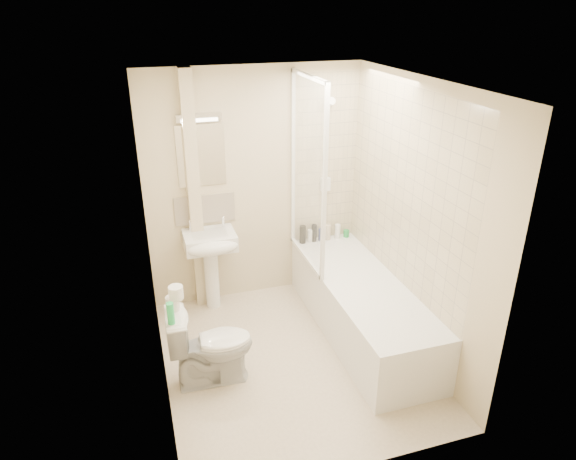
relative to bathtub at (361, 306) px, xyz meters
name	(u,v)px	position (x,y,z in m)	size (l,w,h in m)	color
floor	(292,358)	(-0.75, -0.20, -0.29)	(2.50, 2.50, 0.00)	beige
wall_back	(255,187)	(-0.75, 1.05, 0.91)	(2.20, 0.02, 2.40)	beige
wall_left	(152,256)	(-1.85, -0.20, 0.91)	(0.02, 2.50, 2.40)	beige
wall_right	(414,221)	(0.35, -0.20, 0.91)	(0.02, 2.50, 2.40)	beige
ceiling	(293,83)	(-0.75, -0.20, 2.11)	(2.20, 2.50, 0.02)	white
tile_back	(325,160)	(0.00, 1.04, 1.14)	(0.70, 0.01, 1.75)	beige
tile_right	(404,189)	(0.34, 0.00, 1.14)	(0.01, 2.10, 1.75)	beige
pipe_boxing	(194,196)	(-1.37, 0.99, 0.91)	(0.12, 0.12, 2.40)	beige
splashback	(205,209)	(-1.27, 1.04, 0.74)	(0.60, 0.01, 0.30)	beige
mirror	(201,156)	(-1.27, 1.04, 1.29)	(0.46, 0.01, 0.60)	white
strip_light	(199,117)	(-1.27, 1.02, 1.66)	(0.42, 0.07, 0.07)	silver
bathtub	(361,306)	(0.00, 0.00, 0.00)	(0.70, 2.10, 0.55)	white
shower_screen	(307,173)	(-0.35, 0.60, 1.16)	(0.04, 0.92, 1.80)	white
shower_fixture	(327,150)	(0.00, 0.99, 1.26)	(0.10, 0.16, 0.99)	white
pedestal_sink	(211,250)	(-1.27, 0.81, 0.39)	(0.50, 0.47, 0.97)	white
bottle_black_a	(303,234)	(-0.26, 0.96, 0.36)	(0.07, 0.07, 0.20)	black
bottle_white_a	(310,236)	(-0.18, 0.96, 0.33)	(0.05, 0.05, 0.14)	white
bottle_black_b	(314,233)	(-0.13, 0.96, 0.36)	(0.06, 0.06, 0.19)	black
bottle_blue	(321,235)	(-0.05, 0.96, 0.33)	(0.06, 0.06, 0.13)	navy
bottle_cream	(328,232)	(0.02, 0.96, 0.35)	(0.06, 0.06, 0.17)	beige
bottle_white_b	(337,231)	(0.14, 0.96, 0.34)	(0.06, 0.06, 0.16)	white
bottle_green	(346,233)	(0.25, 0.96, 0.30)	(0.06, 0.06, 0.08)	green
toilet	(211,345)	(-1.47, -0.25, 0.06)	(0.70, 0.42, 0.70)	white
toilet_roll_lower	(173,303)	(-1.74, -0.17, 0.46)	(0.11, 0.11, 0.11)	white
toilet_roll_upper	(176,293)	(-1.70, -0.20, 0.57)	(0.11, 0.11, 0.11)	white
green_bottle	(171,313)	(-1.77, -0.37, 0.50)	(0.05, 0.05, 0.18)	#29C661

